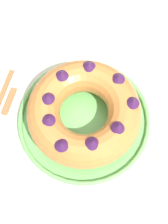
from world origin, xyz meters
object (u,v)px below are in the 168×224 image
(serving_dish, at_px, (84,119))
(bundt_cake, at_px, (84,112))
(fork, at_px, (8,79))
(cake_knife, at_px, (14,89))

(serving_dish, bearing_deg, bundt_cake, 20.83)
(serving_dish, relative_size, bundt_cake, 1.22)
(fork, bearing_deg, bundt_cake, -18.14)
(bundt_cake, height_order, fork, bundt_cake)
(bundt_cake, xyz_separation_m, cake_knife, (-0.21, 0.04, -0.06))
(fork, distance_m, cake_knife, 0.04)
(fork, bearing_deg, cake_knife, -47.96)
(serving_dish, xyz_separation_m, cake_knife, (-0.21, 0.04, -0.01))
(cake_knife, bearing_deg, fork, 130.83)
(bundt_cake, bearing_deg, fork, 165.17)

